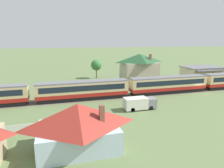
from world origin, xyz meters
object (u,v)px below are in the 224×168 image
(station_building, at_px, (201,73))
(cottage_red_roof_2, at_px, (78,125))
(yard_tree_0, at_px, (96,65))
(station_house_dark_green_roof, at_px, (139,68))
(passenger_train, at_px, (129,86))
(delivery_truck_grey, at_px, (140,103))

(station_building, height_order, cottage_red_roof_2, cottage_red_roof_2)
(cottage_red_roof_2, bearing_deg, station_building, 36.03)
(station_building, xyz_separation_m, yard_tree_0, (-31.83, 12.31, 2.22))
(station_house_dark_green_roof, bearing_deg, passenger_train, -121.27)
(station_house_dark_green_roof, distance_m, cottage_red_roof_2, 39.67)
(station_building, bearing_deg, yard_tree_0, 158.86)
(yard_tree_0, bearing_deg, station_building, -21.14)
(yard_tree_0, bearing_deg, cottage_red_roof_2, -103.96)
(delivery_truck_grey, relative_size, yard_tree_0, 0.97)
(cottage_red_roof_2, distance_m, delivery_truck_grey, 16.52)
(passenger_train, bearing_deg, station_house_dark_green_roof, 58.73)
(passenger_train, bearing_deg, cottage_red_roof_2, -124.88)
(passenger_train, height_order, station_house_dark_green_roof, station_house_dark_green_roof)
(station_house_dark_green_roof, bearing_deg, yard_tree_0, 137.40)
(passenger_train, distance_m, delivery_truck_grey, 9.23)
(cottage_red_roof_2, bearing_deg, delivery_truck_grey, 40.72)
(cottage_red_roof_2, xyz_separation_m, yard_tree_0, (10.76, 43.28, 1.57))
(delivery_truck_grey, height_order, yard_tree_0, yard_tree_0)
(station_building, relative_size, yard_tree_0, 1.91)
(passenger_train, relative_size, yard_tree_0, 13.03)
(station_building, distance_m, delivery_truck_grey, 36.32)
(yard_tree_0, bearing_deg, passenger_train, -82.62)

